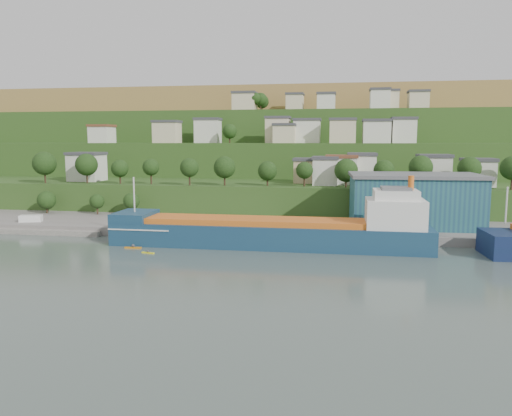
% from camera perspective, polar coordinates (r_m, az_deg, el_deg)
% --- Properties ---
extents(ground, '(500.00, 500.00, 0.00)m').
position_cam_1_polar(ground, '(100.76, -3.09, -5.37)').
color(ground, '#414F49').
rests_on(ground, ground).
extents(quay, '(220.00, 26.00, 4.00)m').
position_cam_1_polar(quay, '(125.87, 8.66, -2.82)').
color(quay, slate).
rests_on(quay, ground).
extents(pebble_beach, '(40.00, 18.00, 2.40)m').
position_cam_1_polar(pebble_beach, '(142.26, -23.21, -2.15)').
color(pebble_beach, slate).
rests_on(pebble_beach, ground).
extents(hillside, '(360.00, 210.40, 96.00)m').
position_cam_1_polar(hillside, '(266.34, 4.83, 2.75)').
color(hillside, '#284719').
rests_on(hillside, ground).
extents(cargo_ship_near, '(68.74, 11.11, 17.67)m').
position_cam_1_polar(cargo_ship_near, '(107.91, 2.58, -2.96)').
color(cargo_ship_near, navy).
rests_on(cargo_ship_near, ground).
extents(warehouse, '(31.77, 20.28, 12.80)m').
position_cam_1_polar(warehouse, '(128.17, 17.60, 0.91)').
color(warehouse, navy).
rests_on(warehouse, quay).
extents(caravan, '(5.83, 3.68, 2.53)m').
position_cam_1_polar(caravan, '(141.45, -24.33, -1.25)').
color(caravan, white).
rests_on(caravan, pebble_beach).
extents(dinghy, '(3.92, 2.05, 0.75)m').
position_cam_1_polar(dinghy, '(137.15, -20.13, -1.68)').
color(dinghy, silver).
rests_on(dinghy, pebble_beach).
extents(kayak_orange, '(3.69, 0.89, 0.91)m').
position_cam_1_polar(kayak_orange, '(109.84, -13.87, -4.35)').
color(kayak_orange, orange).
rests_on(kayak_orange, ground).
extents(kayak_yellow, '(2.87, 1.12, 0.71)m').
position_cam_1_polar(kayak_yellow, '(104.34, -12.24, -4.96)').
color(kayak_yellow, yellow).
rests_on(kayak_yellow, ground).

